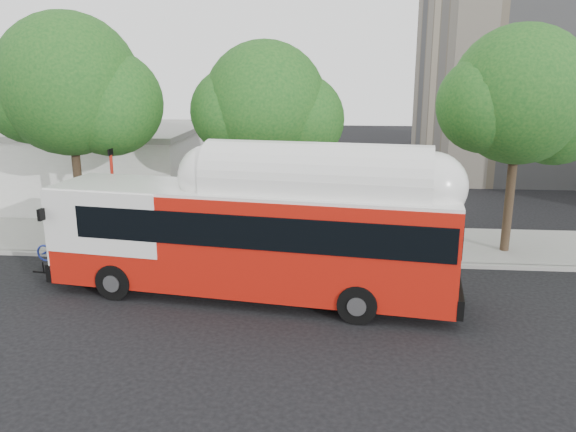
% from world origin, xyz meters
% --- Properties ---
extents(ground, '(120.00, 120.00, 0.00)m').
position_xyz_m(ground, '(0.00, 0.00, 0.00)').
color(ground, black).
rests_on(ground, ground).
extents(sidewalk, '(60.00, 5.00, 0.15)m').
position_xyz_m(sidewalk, '(0.00, 6.50, 0.07)').
color(sidewalk, gray).
rests_on(sidewalk, ground).
extents(curb_strip, '(60.00, 0.30, 0.15)m').
position_xyz_m(curb_strip, '(0.00, 3.90, 0.07)').
color(curb_strip, gray).
rests_on(curb_strip, ground).
extents(red_curb_segment, '(10.00, 0.32, 0.16)m').
position_xyz_m(red_curb_segment, '(-3.00, 3.90, 0.08)').
color(red_curb_segment, maroon).
rests_on(red_curb_segment, ground).
extents(street_tree_left, '(6.67, 5.80, 9.74)m').
position_xyz_m(street_tree_left, '(-8.53, 5.56, 6.60)').
color(street_tree_left, '#2D2116').
rests_on(street_tree_left, ground).
extents(street_tree_mid, '(5.75, 5.00, 8.62)m').
position_xyz_m(street_tree_mid, '(-0.59, 6.06, 5.91)').
color(street_tree_mid, '#2D2116').
rests_on(street_tree_mid, ground).
extents(street_tree_right, '(6.21, 5.40, 9.18)m').
position_xyz_m(street_tree_right, '(9.44, 5.86, 6.26)').
color(street_tree_right, '#2D2116').
rests_on(street_tree_right, ground).
extents(low_commercial_bldg, '(16.20, 10.20, 4.25)m').
position_xyz_m(low_commercial_bldg, '(-14.00, 14.00, 2.15)').
color(low_commercial_bldg, silver).
rests_on(low_commercial_bldg, ground).
extents(transit_bus, '(14.52, 4.76, 4.23)m').
position_xyz_m(transit_bus, '(-0.75, 0.47, 1.98)').
color(transit_bus, red).
rests_on(transit_bus, ground).
extents(signal_pole, '(0.12, 0.42, 4.40)m').
position_xyz_m(signal_pole, '(-6.94, 4.20, 2.26)').
color(signal_pole, red).
rests_on(signal_pole, ground).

